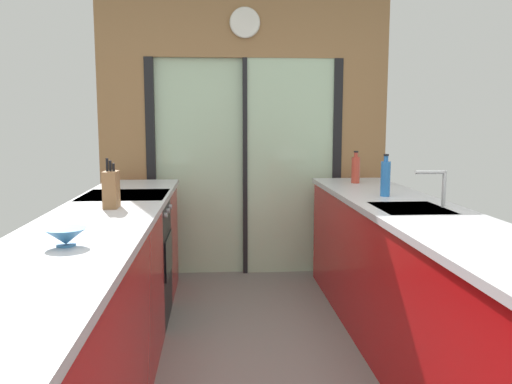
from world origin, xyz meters
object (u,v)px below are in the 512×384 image
(soap_bottle_near, at_px, (385,178))
(oven_range, at_px, (127,259))
(knife_block, at_px, (111,189))
(soap_bottle_far, at_px, (356,169))
(mixing_bowl_far, at_px, (66,236))

(soap_bottle_near, bearing_deg, oven_range, 173.11)
(oven_range, relative_size, knife_block, 3.10)
(soap_bottle_near, bearing_deg, knife_block, -168.85)
(knife_block, distance_m, soap_bottle_near, 1.81)
(knife_block, relative_size, soap_bottle_far, 1.11)
(oven_range, height_order, soap_bottle_near, soap_bottle_near)
(soap_bottle_far, bearing_deg, oven_range, -162.86)
(oven_range, height_order, soap_bottle_far, soap_bottle_far)
(mixing_bowl_far, bearing_deg, soap_bottle_far, 49.53)
(soap_bottle_near, relative_size, soap_bottle_far, 1.09)
(oven_range, relative_size, soap_bottle_near, 3.17)
(knife_block, bearing_deg, oven_range, 91.85)
(oven_range, distance_m, mixing_bowl_far, 1.61)
(mixing_bowl_far, bearing_deg, soap_bottle_near, 36.44)
(knife_block, bearing_deg, soap_bottle_far, 32.25)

